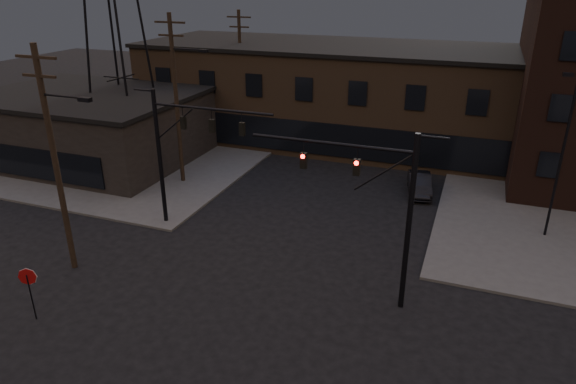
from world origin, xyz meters
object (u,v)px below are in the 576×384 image
object	(u,v)px
traffic_signal_near	(383,202)
traffic_signal_far	(178,145)
stop_sign	(28,282)
car_crossing	(419,184)

from	to	relation	value
traffic_signal_near	traffic_signal_far	world-z (taller)	same
stop_sign	traffic_signal_near	bearing A→B (deg)	25.90
traffic_signal_near	car_crossing	world-z (taller)	traffic_signal_near
traffic_signal_far	stop_sign	bearing A→B (deg)	-97.32
traffic_signal_near	traffic_signal_far	xyz separation A→B (m)	(-12.07, 3.50, 0.08)
traffic_signal_far	traffic_signal_near	bearing A→B (deg)	-16.17
traffic_signal_near	car_crossing	bearing A→B (deg)	89.39
stop_sign	traffic_signal_far	bearing A→B (deg)	82.68
traffic_signal_near	traffic_signal_far	bearing A→B (deg)	163.83
traffic_signal_far	car_crossing	world-z (taller)	traffic_signal_far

